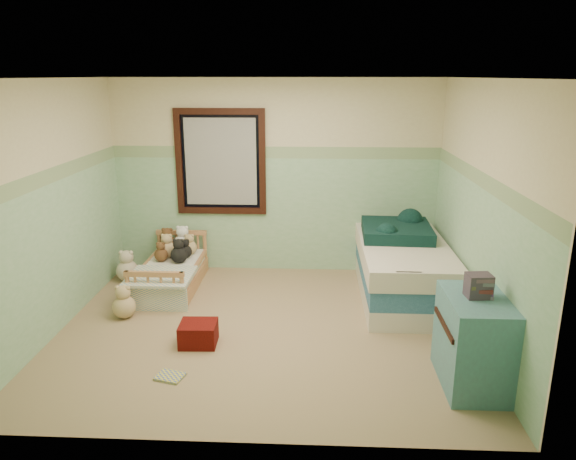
{
  "coord_description": "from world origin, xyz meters",
  "views": [
    {
      "loc": [
        0.49,
        -5.03,
        2.53
      ],
      "look_at": [
        0.24,
        0.35,
        0.96
      ],
      "focal_mm": 33.39,
      "sensor_mm": 36.0,
      "label": 1
    }
  ],
  "objects_px": {
    "plush_floor_cream": "(127,271)",
    "twin_bed_frame": "(401,288)",
    "floor_book": "(170,377)",
    "red_pillow": "(198,334)",
    "plush_floor_tan": "(124,307)",
    "dresser": "(473,341)",
    "toddler_bed_frame": "(171,281)"
  },
  "relations": [
    {
      "from": "floor_book",
      "to": "dresser",
      "type": "bearing_deg",
      "value": 16.94
    },
    {
      "from": "toddler_bed_frame",
      "to": "red_pillow",
      "type": "distance_m",
      "value": 1.56
    },
    {
      "from": "plush_floor_cream",
      "to": "red_pillow",
      "type": "height_order",
      "value": "plush_floor_cream"
    },
    {
      "from": "plush_floor_cream",
      "to": "plush_floor_tan",
      "type": "height_order",
      "value": "plush_floor_cream"
    },
    {
      "from": "floor_book",
      "to": "twin_bed_frame",
      "type": "bearing_deg",
      "value": 55.49
    },
    {
      "from": "dresser",
      "to": "floor_book",
      "type": "distance_m",
      "value": 2.6
    },
    {
      "from": "plush_floor_tan",
      "to": "red_pillow",
      "type": "height_order",
      "value": "plush_floor_tan"
    },
    {
      "from": "twin_bed_frame",
      "to": "dresser",
      "type": "height_order",
      "value": "dresser"
    },
    {
      "from": "plush_floor_tan",
      "to": "dresser",
      "type": "xyz_separation_m",
      "value": [
        3.37,
        -1.12,
        0.27
      ]
    },
    {
      "from": "plush_floor_cream",
      "to": "twin_bed_frame",
      "type": "distance_m",
      "value": 3.42
    },
    {
      "from": "red_pillow",
      "to": "plush_floor_tan",
      "type": "bearing_deg",
      "value": 149.13
    },
    {
      "from": "twin_bed_frame",
      "to": "plush_floor_tan",
      "type": "bearing_deg",
      "value": -167.03
    },
    {
      "from": "toddler_bed_frame",
      "to": "floor_book",
      "type": "height_order",
      "value": "toddler_bed_frame"
    },
    {
      "from": "plush_floor_cream",
      "to": "floor_book",
      "type": "distance_m",
      "value": 2.49
    },
    {
      "from": "plush_floor_cream",
      "to": "floor_book",
      "type": "height_order",
      "value": "plush_floor_cream"
    },
    {
      "from": "twin_bed_frame",
      "to": "toddler_bed_frame",
      "type": "bearing_deg",
      "value": 176.83
    },
    {
      "from": "plush_floor_cream",
      "to": "dresser",
      "type": "bearing_deg",
      "value": -30.55
    },
    {
      "from": "plush_floor_cream",
      "to": "floor_book",
      "type": "relative_size",
      "value": 1.18
    },
    {
      "from": "toddler_bed_frame",
      "to": "plush_floor_tan",
      "type": "bearing_deg",
      "value": -108.07
    },
    {
      "from": "twin_bed_frame",
      "to": "red_pillow",
      "type": "distance_m",
      "value": 2.49
    },
    {
      "from": "twin_bed_frame",
      "to": "floor_book",
      "type": "height_order",
      "value": "twin_bed_frame"
    },
    {
      "from": "dresser",
      "to": "red_pillow",
      "type": "relative_size",
      "value": 2.22
    },
    {
      "from": "dresser",
      "to": "red_pillow",
      "type": "bearing_deg",
      "value": 166.84
    },
    {
      "from": "twin_bed_frame",
      "to": "floor_book",
      "type": "bearing_deg",
      "value": -140.52
    },
    {
      "from": "plush_floor_tan",
      "to": "dresser",
      "type": "relative_size",
      "value": 0.32
    },
    {
      "from": "dresser",
      "to": "floor_book",
      "type": "bearing_deg",
      "value": -179.06
    },
    {
      "from": "red_pillow",
      "to": "dresser",
      "type": "bearing_deg",
      "value": -13.16
    },
    {
      "from": "dresser",
      "to": "toddler_bed_frame",
      "type": "bearing_deg",
      "value": 147.24
    },
    {
      "from": "plush_floor_tan",
      "to": "dresser",
      "type": "bearing_deg",
      "value": -18.45
    },
    {
      "from": "plush_floor_cream",
      "to": "twin_bed_frame",
      "type": "bearing_deg",
      "value": -5.83
    },
    {
      "from": "plush_floor_cream",
      "to": "twin_bed_frame",
      "type": "height_order",
      "value": "plush_floor_cream"
    },
    {
      "from": "dresser",
      "to": "red_pillow",
      "type": "xyz_separation_m",
      "value": [
        -2.45,
        0.57,
        -0.28
      ]
    }
  ]
}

